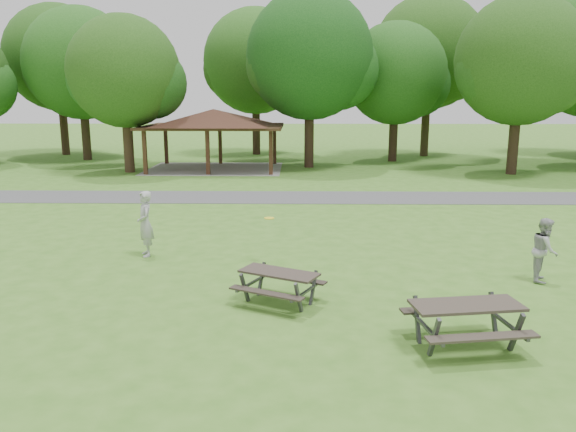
{
  "coord_description": "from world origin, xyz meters",
  "views": [
    {
      "loc": [
        1.27,
        -11.44,
        4.66
      ],
      "look_at": [
        1.0,
        4.0,
        1.3
      ],
      "focal_mm": 35.0,
      "sensor_mm": 36.0,
      "label": 1
    }
  ],
  "objects": [
    {
      "name": "tree_row_f",
      "position": [
        8.09,
        28.53,
        5.84
      ],
      "size": [
        7.35,
        7.0,
        9.55
      ],
      "color": "black",
      "rests_on": "ground"
    },
    {
      "name": "frisbee_in_flight",
      "position": [
        0.49,
        3.69,
        1.3
      ],
      "size": [
        0.31,
        0.31,
        0.02
      ],
      "color": "yellow",
      "rests_on": "ground"
    },
    {
      "name": "frisbee_thrower",
      "position": [
        -3.17,
        4.41,
        0.96
      ],
      "size": [
        0.69,
        0.82,
        1.92
      ],
      "primitive_type": "imported",
      "rotation": [
        0.0,
        0.0,
        -1.19
      ],
      "color": "#ABABAE",
      "rests_on": "ground"
    },
    {
      "name": "picnic_table_far",
      "position": [
        4.42,
        -1.56,
        0.65
      ],
      "size": [
        2.26,
        1.92,
        0.88
      ],
      "color": "#322B24",
      "rests_on": "ground"
    },
    {
      "name": "asphalt_path",
      "position": [
        0.0,
        14.0,
        0.01
      ],
      "size": [
        120.0,
        3.2,
        0.02
      ],
      "primitive_type": "cube",
      "color": "#48484B",
      "rests_on": "ground"
    },
    {
      "name": "tree_row_e",
      "position": [
        2.1,
        25.03,
        6.78
      ],
      "size": [
        8.4,
        8.0,
        11.02
      ],
      "color": "black",
      "rests_on": "ground"
    },
    {
      "name": "picnic_table_middle",
      "position": [
        0.85,
        0.63,
        0.57
      ],
      "size": [
        2.23,
        2.07,
        0.77
      ],
      "color": "#322924",
      "rests_on": "ground"
    },
    {
      "name": "frisbee_catcher",
      "position": [
        7.52,
        2.32,
        0.82
      ],
      "size": [
        0.86,
        0.96,
        1.63
      ],
      "primitive_type": "imported",
      "rotation": [
        0.0,
        0.0,
        1.21
      ],
      "color": "#A7A7AA",
      "rests_on": "ground"
    },
    {
      "name": "tree_deep_b",
      "position": [
        -1.9,
        33.03,
        6.89
      ],
      "size": [
        8.4,
        8.0,
        11.13
      ],
      "color": "black",
      "rests_on": "ground"
    },
    {
      "name": "tree_row_g",
      "position": [
        14.09,
        22.03,
        6.33
      ],
      "size": [
        7.77,
        7.4,
        10.25
      ],
      "color": "black",
      "rests_on": "ground"
    },
    {
      "name": "tree_row_d",
      "position": [
        -8.92,
        22.53,
        5.77
      ],
      "size": [
        6.93,
        6.6,
        9.27
      ],
      "color": "#322216",
      "rests_on": "ground"
    },
    {
      "name": "tree_row_c",
      "position": [
        -13.9,
        29.03,
        6.54
      ],
      "size": [
        8.19,
        7.8,
        10.67
      ],
      "color": "black",
      "rests_on": "ground"
    },
    {
      "name": "tree_deep_a",
      "position": [
        -16.9,
        32.53,
        7.13
      ],
      "size": [
        8.4,
        8.0,
        11.38
      ],
      "color": "#321E16",
      "rests_on": "ground"
    },
    {
      "name": "ground",
      "position": [
        0.0,
        0.0,
        0.0
      ],
      "size": [
        160.0,
        160.0,
        0.0
      ],
      "primitive_type": "plane",
      "color": "#3F7521",
      "rests_on": "ground"
    },
    {
      "name": "pavilion",
      "position": [
        -4.0,
        24.0,
        3.06
      ],
      "size": [
        8.6,
        7.01,
        3.76
      ],
      "color": "#3C2416",
      "rests_on": "ground"
    },
    {
      "name": "tree_deep_c",
      "position": [
        11.1,
        32.03,
        7.44
      ],
      "size": [
        8.82,
        8.4,
        11.9
      ],
      "color": "#312316",
      "rests_on": "ground"
    }
  ]
}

